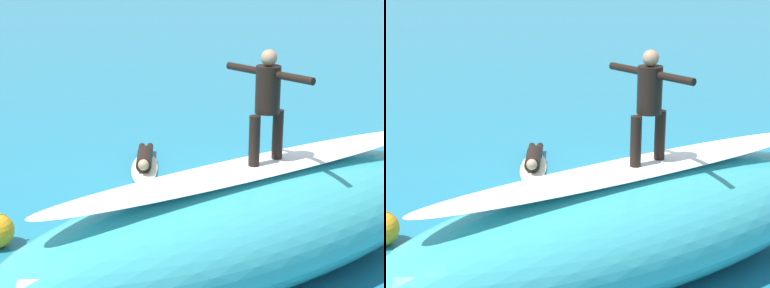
# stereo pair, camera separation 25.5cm
# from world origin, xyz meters

# --- Properties ---
(ground_plane) EXTENTS (120.00, 120.00, 0.00)m
(ground_plane) POSITION_xyz_m (0.00, 0.00, 0.00)
(ground_plane) COLOR teal
(wave_crest) EXTENTS (7.46, 4.21, 1.52)m
(wave_crest) POSITION_xyz_m (0.80, 2.46, 0.76)
(wave_crest) COLOR teal
(wave_crest) RESTS_ON ground_plane
(wave_foam_lip) EXTENTS (6.02, 2.53, 0.08)m
(wave_foam_lip) POSITION_xyz_m (0.80, 2.46, 1.56)
(wave_foam_lip) COLOR white
(wave_foam_lip) RESTS_ON wave_crest
(surfboard_riding) EXTENTS (2.18, 1.39, 0.07)m
(surfboard_riding) POSITION_xyz_m (0.68, 2.42, 1.55)
(surfboard_riding) COLOR silver
(surfboard_riding) RESTS_ON wave_crest
(surfer_riding) EXTENTS (0.68, 1.27, 1.44)m
(surfer_riding) POSITION_xyz_m (0.68, 2.42, 2.43)
(surfer_riding) COLOR black
(surfer_riding) RESTS_ON surfboard_riding
(surfboard_paddling) EXTENTS (0.96, 1.98, 0.07)m
(surfboard_paddling) POSITION_xyz_m (1.31, -2.12, 0.04)
(surfboard_paddling) COLOR #EAE5C6
(surfboard_paddling) RESTS_ON ground_plane
(surfer_paddling) EXTENTS (0.66, 1.74, 0.31)m
(surfer_paddling) POSITION_xyz_m (1.28, -2.25, 0.21)
(surfer_paddling) COLOR black
(surfer_paddling) RESTS_ON surfboard_paddling
(foam_patch_near) EXTENTS (0.57, 0.48, 0.10)m
(foam_patch_near) POSITION_xyz_m (2.80, -0.39, 0.05)
(foam_patch_near) COLOR white
(foam_patch_near) RESTS_ON ground_plane
(foam_patch_far) EXTENTS (0.58, 0.67, 0.10)m
(foam_patch_far) POSITION_xyz_m (-1.24, -1.11, 0.05)
(foam_patch_far) COLOR white
(foam_patch_far) RESTS_ON ground_plane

